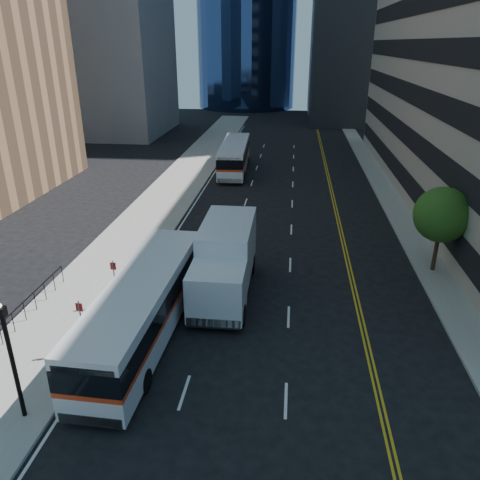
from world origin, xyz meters
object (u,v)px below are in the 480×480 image
(street_tree, at_px, (442,215))
(box_truck, at_px, (225,260))
(bus_front, at_px, (144,306))
(bus_rear, at_px, (235,156))
(lamp_post, at_px, (11,357))

(street_tree, height_order, box_truck, street_tree)
(street_tree, xyz_separation_m, bus_front, (-15.10, -8.52, -1.97))
(bus_rear, bearing_deg, box_truck, -86.41)
(bus_front, height_order, bus_rear, bus_front)
(bus_rear, relative_size, box_truck, 1.51)
(lamp_post, height_order, box_truck, lamp_post)
(lamp_post, xyz_separation_m, bus_rear, (3.24, 36.45, -1.07))
(bus_front, bearing_deg, street_tree, 31.22)
(bus_rear, bearing_deg, bus_front, -93.01)
(street_tree, bearing_deg, box_truck, -161.89)
(street_tree, distance_m, box_truck, 12.73)
(street_tree, distance_m, lamp_post, 22.82)
(street_tree, relative_size, bus_rear, 0.43)
(bus_front, xyz_separation_m, bus_rear, (0.33, 30.97, -0.01))
(box_truck, bearing_deg, bus_rear, 95.92)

